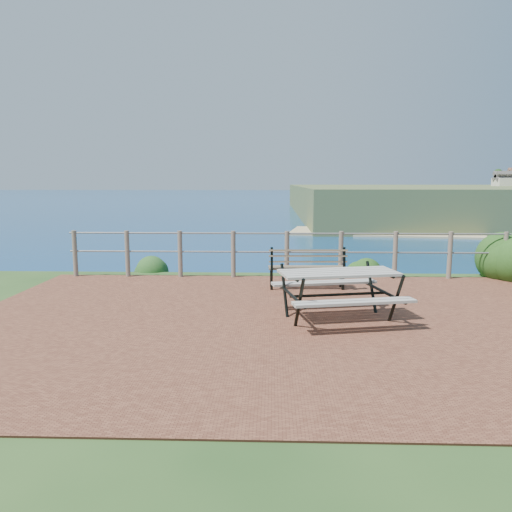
% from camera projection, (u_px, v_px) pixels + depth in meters
% --- Properties ---
extents(ground, '(10.00, 7.00, 0.12)m').
position_uv_depth(ground, '(293.00, 321.00, 7.44)').
color(ground, brown).
rests_on(ground, ground).
extents(ocean, '(1200.00, 1200.00, 0.00)m').
position_uv_depth(ocean, '(274.00, 186.00, 205.10)').
color(ocean, '#14597D').
rests_on(ocean, ground).
extents(safety_railing, '(9.40, 0.10, 1.00)m').
position_uv_depth(safety_railing, '(287.00, 252.00, 10.66)').
color(safety_railing, '#6B5B4C').
rests_on(safety_railing, ground).
extents(picnic_table, '(1.83, 1.47, 0.73)m').
position_uv_depth(picnic_table, '(338.00, 290.00, 7.44)').
color(picnic_table, '#A19B90').
rests_on(picnic_table, ground).
extents(park_bench, '(1.48, 0.41, 0.83)m').
position_uv_depth(park_bench, '(307.00, 261.00, 9.57)').
color(park_bench, brown).
rests_on(park_bench, ground).
extents(shrub_right_edge, '(1.18, 1.18, 1.68)m').
position_uv_depth(shrub_right_edge, '(511.00, 277.00, 10.88)').
color(shrub_right_edge, '#1D4013').
rests_on(shrub_right_edge, ground).
extents(shrub_lip_west, '(0.75, 0.75, 0.48)m').
position_uv_depth(shrub_lip_west, '(149.00, 270.00, 11.68)').
color(shrub_lip_west, '#1E511F').
rests_on(shrub_lip_west, ground).
extents(shrub_lip_east, '(0.72, 0.72, 0.44)m').
position_uv_depth(shrub_lip_east, '(362.00, 272.00, 11.46)').
color(shrub_lip_east, '#1D4013').
rests_on(shrub_lip_east, ground).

